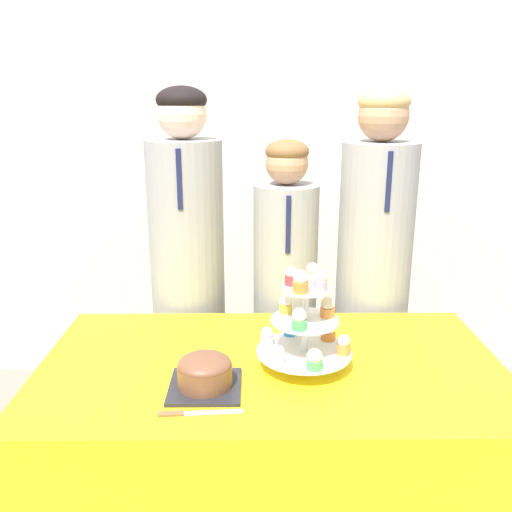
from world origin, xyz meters
TOP-DOWN VIEW (x-y plane):
  - wall_back at (0.00, 1.77)m, footprint 9.00×0.06m
  - table at (0.00, 0.40)m, footprint 1.43×0.79m
  - round_cake at (-0.19, 0.24)m, footprint 0.20×0.20m
  - cake_knife at (-0.23, 0.11)m, footprint 0.22×0.03m
  - cupcake_stand at (0.10, 0.37)m, footprint 0.29×0.29m
  - student_0 at (-0.32, 0.97)m, footprint 0.30×0.30m
  - student_1 at (0.08, 0.97)m, footprint 0.26×0.26m
  - student_2 at (0.44, 0.97)m, footprint 0.30×0.30m

SIDE VIEW (x-z plane):
  - table at x=0.00m, z-range 0.00..0.74m
  - student_1 at x=0.08m, z-range -0.03..1.35m
  - cake_knife at x=-0.23m, z-range 0.74..0.75m
  - student_2 at x=0.44m, z-range -0.03..1.54m
  - student_0 at x=-0.32m, z-range -0.04..1.54m
  - round_cake at x=-0.19m, z-range 0.74..0.84m
  - cupcake_stand at x=0.10m, z-range 0.73..1.05m
  - wall_back at x=0.00m, z-range 0.00..2.70m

